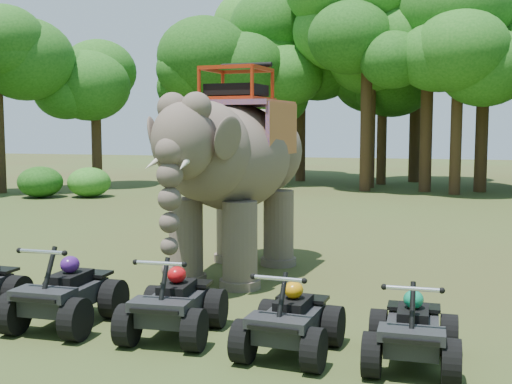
% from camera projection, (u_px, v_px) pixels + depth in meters
% --- Properties ---
extents(ground, '(110.00, 110.00, 0.00)m').
position_uv_depth(ground, '(238.00, 303.00, 11.62)').
color(ground, '#47381E').
rests_on(ground, ground).
extents(elephant, '(2.91, 5.62, 4.54)m').
position_uv_depth(elephant, '(235.00, 169.00, 13.72)').
color(elephant, brown).
rests_on(elephant, ground).
extents(atv_1, '(1.34, 1.84, 1.36)m').
position_uv_depth(atv_1, '(65.00, 284.00, 10.21)').
color(atv_1, black).
rests_on(atv_1, ground).
extents(atv_2, '(1.36, 1.81, 1.29)m').
position_uv_depth(atv_2, '(174.00, 295.00, 9.71)').
color(atv_2, black).
rests_on(atv_2, ground).
extents(atv_3, '(1.35, 1.76, 1.24)m').
position_uv_depth(atv_3, '(290.00, 311.00, 8.95)').
color(atv_3, black).
rests_on(atv_3, ground).
extents(atv_4, '(1.22, 1.66, 1.22)m').
position_uv_depth(atv_4, '(413.00, 321.00, 8.50)').
color(atv_4, black).
rests_on(atv_4, ground).
extents(tree_0, '(5.93, 5.93, 8.47)m').
position_uv_depth(tree_0, '(366.00, 105.00, 31.40)').
color(tree_0, '#195114').
rests_on(tree_0, ground).
extents(tree_1, '(5.31, 5.31, 7.59)m').
position_uv_depth(tree_1, '(457.00, 113.00, 29.79)').
color(tree_1, '#195114').
rests_on(tree_1, ground).
extents(tree_25, '(5.22, 5.22, 7.46)m').
position_uv_depth(tree_25, '(96.00, 116.00, 33.50)').
color(tree_25, '#195114').
rests_on(tree_25, ground).
extents(tree_26, '(5.04, 5.04, 7.20)m').
position_uv_depth(tree_26, '(190.00, 119.00, 34.49)').
color(tree_26, '#195114').
rests_on(tree_26, ground).
extents(tree_27, '(4.67, 4.67, 6.67)m').
position_uv_depth(tree_27, '(280.00, 124.00, 35.41)').
color(tree_27, '#195114').
rests_on(tree_27, ground).
extents(tree_28, '(5.77, 5.77, 8.24)m').
position_uv_depth(tree_28, '(229.00, 109.00, 33.61)').
color(tree_28, '#195114').
rests_on(tree_28, ground).
extents(tree_29, '(5.46, 5.46, 7.80)m').
position_uv_depth(tree_29, '(382.00, 114.00, 35.19)').
color(tree_29, '#195114').
rests_on(tree_29, ground).
extents(tree_31, '(6.15, 6.15, 8.78)m').
position_uv_depth(tree_31, '(287.00, 107.00, 39.63)').
color(tree_31, '#195114').
rests_on(tree_31, ground).
extents(tree_32, '(6.57, 6.57, 9.39)m').
position_uv_depth(tree_32, '(301.00, 101.00, 37.26)').
color(tree_32, '#195114').
rests_on(tree_32, ground).
extents(tree_33, '(7.06, 7.06, 10.09)m').
position_uv_depth(tree_33, '(483.00, 88.00, 30.92)').
color(tree_33, '#195114').
rests_on(tree_33, ground).
extents(tree_34, '(7.33, 7.33, 10.47)m').
position_uv_depth(tree_34, '(416.00, 90.00, 36.52)').
color(tree_34, '#195114').
rests_on(tree_34, ground).
extents(tree_35, '(6.77, 6.77, 9.67)m').
position_uv_depth(tree_35, '(427.00, 92.00, 31.01)').
color(tree_35, '#195114').
rests_on(tree_35, ground).
extents(tree_41, '(7.62, 7.62, 10.88)m').
position_uv_depth(tree_41, '(370.00, 83.00, 33.02)').
color(tree_41, '#195114').
rests_on(tree_41, ground).
extents(tree_42, '(7.42, 7.42, 10.60)m').
position_uv_depth(tree_42, '(267.00, 94.00, 41.34)').
color(tree_42, '#195114').
rests_on(tree_42, ground).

